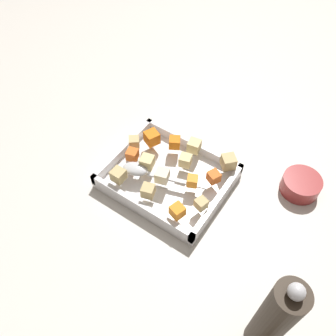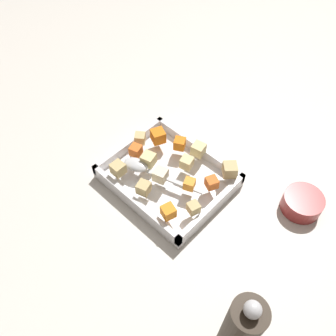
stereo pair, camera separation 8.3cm
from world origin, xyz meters
TOP-DOWN VIEW (x-y plane):
  - ground_plane at (0.00, 0.00)m, footprint 4.00×4.00m
  - baking_dish at (-0.01, -0.01)m, footprint 0.28×0.23m
  - carrot_chunk_rim_edge at (-0.10, -0.03)m, footprint 0.03×0.03m
  - carrot_chunk_heap_side at (0.09, 0.02)m, footprint 0.03×0.03m
  - carrot_chunk_far_right at (0.06, -0.01)m, footprint 0.03×0.03m
  - carrot_chunk_corner_nw at (-0.10, 0.04)m, footprint 0.04×0.04m
  - carrot_chunk_near_spoon at (0.07, -0.10)m, footprint 0.03×0.03m
  - carrot_chunk_near_left at (-0.04, 0.06)m, footprint 0.04×0.04m
  - potato_chunk_far_left at (-0.01, -0.04)m, footprint 0.04×0.04m
  - potato_chunk_corner_se at (0.01, 0.03)m, footprint 0.03×0.03m
  - potato_chunk_center at (-0.09, -0.10)m, footprint 0.03×0.03m
  - potato_chunk_heap_top at (0.01, 0.08)m, footprint 0.03×0.03m
  - potato_chunk_near_right at (0.10, -0.05)m, footprint 0.03×0.03m
  - potato_chunk_back_center at (-0.01, -0.09)m, footprint 0.03×0.03m
  - potato_chunk_mid_right at (0.10, 0.08)m, footprint 0.04×0.04m
  - potato_chunk_under_handle at (-0.12, 0.01)m, footprint 0.04×0.04m
  - potato_chunk_front_center at (-0.06, -0.03)m, footprint 0.04×0.04m
  - serving_spoon at (-0.06, -0.05)m, footprint 0.20×0.08m
  - pepper_mill at (0.33, -0.21)m, footprint 0.05×0.05m
  - small_prep_bowl at (0.26, 0.14)m, footprint 0.09×0.09m

SIDE VIEW (x-z plane):
  - ground_plane at x=0.00m, z-range 0.00..0.00m
  - baking_dish at x=-0.01m, z-range -0.01..0.03m
  - small_prep_bowl at x=0.26m, z-range 0.00..0.04m
  - serving_spoon at x=-0.06m, z-range 0.04..0.06m
  - carrot_chunk_far_right at x=0.06m, z-range 0.04..0.07m
  - potato_chunk_near_right at x=0.10m, z-range 0.04..0.07m
  - potato_chunk_under_handle at x=-0.12m, z-range 0.04..0.07m
  - carrot_chunk_heap_side at x=0.09m, z-range 0.04..0.07m
  - carrot_chunk_rim_edge at x=-0.10m, z-range 0.04..0.07m
  - carrot_chunk_near_left at x=-0.04m, z-range 0.04..0.07m
  - carrot_chunk_near_spoon at x=0.07m, z-range 0.04..0.07m
  - potato_chunk_corner_se at x=0.01m, z-range 0.04..0.07m
  - potato_chunk_back_center at x=-0.01m, z-range 0.04..0.07m
  - potato_chunk_center at x=-0.09m, z-range 0.04..0.07m
  - potato_chunk_heap_top at x=0.01m, z-range 0.04..0.07m
  - potato_chunk_far_left at x=-0.01m, z-range 0.04..0.07m
  - potato_chunk_front_center at x=-0.06m, z-range 0.04..0.07m
  - potato_chunk_mid_right at x=0.10m, z-range 0.04..0.07m
  - carrot_chunk_corner_nw at x=-0.10m, z-range 0.04..0.07m
  - pepper_mill at x=0.33m, z-range -0.01..0.25m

